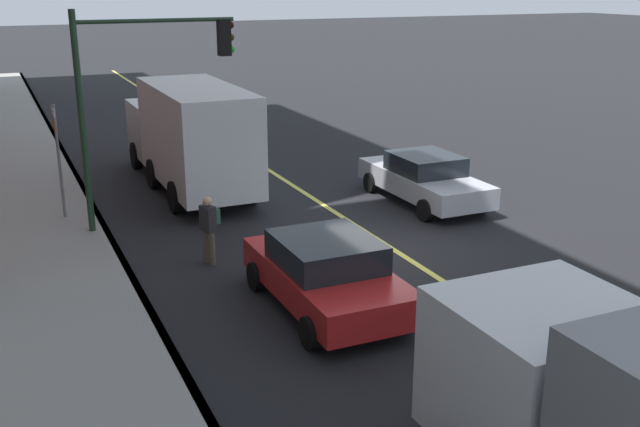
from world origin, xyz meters
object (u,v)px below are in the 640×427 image
object	(u,v)px
truck_white	(190,134)
traffic_light_mast	(143,81)
car_silver	(424,178)
street_sign_post	(58,154)
car_red	(326,273)
pedestrian_with_backpack	(209,225)

from	to	relation	value
truck_white	traffic_light_mast	size ratio (longest dim) A/B	1.47
car_silver	street_sign_post	world-z (taller)	street_sign_post
street_sign_post	traffic_light_mast	bearing A→B (deg)	-126.27
car_silver	traffic_light_mast	size ratio (longest dim) A/B	0.85
traffic_light_mast	street_sign_post	size ratio (longest dim) A/B	1.76
car_red	truck_white	distance (m)	9.69
pedestrian_with_backpack	traffic_light_mast	xyz separation A→B (m)	(3.04, 0.65, 2.88)
traffic_light_mast	car_silver	bearing A→B (deg)	-96.35
car_silver	street_sign_post	bearing A→B (deg)	76.42
traffic_light_mast	street_sign_post	xyz separation A→B (m)	(1.48, 2.02, -1.95)
car_silver	traffic_light_mast	bearing A→B (deg)	83.65
car_silver	pedestrian_with_backpack	distance (m)	7.32
car_silver	street_sign_post	xyz separation A→B (m)	(2.33, 9.66, 1.12)
car_silver	pedestrian_with_backpack	size ratio (longest dim) A/B	2.98
pedestrian_with_backpack	traffic_light_mast	world-z (taller)	traffic_light_mast
car_silver	pedestrian_with_backpack	xyz separation A→B (m)	(-2.20, 6.98, 0.19)
pedestrian_with_backpack	street_sign_post	xyz separation A→B (m)	(4.53, 2.67, 0.93)
car_red	pedestrian_with_backpack	world-z (taller)	pedestrian_with_backpack
street_sign_post	car_red	bearing A→B (deg)	-152.47
pedestrian_with_backpack	traffic_light_mast	size ratio (longest dim) A/B	0.29
truck_white	traffic_light_mast	xyz separation A→B (m)	(-3.33, 1.95, 2.09)
traffic_light_mast	street_sign_post	bearing A→B (deg)	53.73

